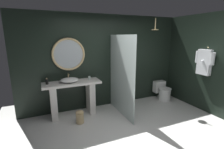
{
  "coord_description": "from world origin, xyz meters",
  "views": [
    {
      "loc": [
        -1.71,
        -2.48,
        2.02
      ],
      "look_at": [
        -0.22,
        0.93,
        1.15
      ],
      "focal_mm": 26.41,
      "sensor_mm": 36.0,
      "label": 1
    }
  ],
  "objects_px": {
    "soap_dispenser": "(47,81)",
    "round_wall_mirror": "(69,54)",
    "tumbler_cup": "(89,78)",
    "hanging_bathrobe": "(204,61)",
    "rain_shower_head": "(155,29)",
    "toilet": "(163,91)",
    "waste_bin": "(80,117)",
    "vessel_sink": "(70,80)"
  },
  "relations": [
    {
      "from": "soap_dispenser",
      "to": "round_wall_mirror",
      "type": "relative_size",
      "value": 0.18
    },
    {
      "from": "tumbler_cup",
      "to": "soap_dispenser",
      "type": "xyz_separation_m",
      "value": [
        -1.05,
        -0.03,
        0.02
      ]
    },
    {
      "from": "tumbler_cup",
      "to": "hanging_bathrobe",
      "type": "distance_m",
      "value": 3.05
    },
    {
      "from": "rain_shower_head",
      "to": "tumbler_cup",
      "type": "bearing_deg",
      "value": 172.44
    },
    {
      "from": "tumbler_cup",
      "to": "soap_dispenser",
      "type": "bearing_deg",
      "value": -178.51
    },
    {
      "from": "hanging_bathrobe",
      "to": "toilet",
      "type": "distance_m",
      "value": 1.57
    },
    {
      "from": "tumbler_cup",
      "to": "hanging_bathrobe",
      "type": "relative_size",
      "value": 0.13
    },
    {
      "from": "hanging_bathrobe",
      "to": "toilet",
      "type": "xyz_separation_m",
      "value": [
        -0.4,
        1.04,
        -1.11
      ]
    },
    {
      "from": "toilet",
      "to": "waste_bin",
      "type": "bearing_deg",
      "value": -171.5
    },
    {
      "from": "rain_shower_head",
      "to": "hanging_bathrobe",
      "type": "xyz_separation_m",
      "value": [
        0.93,
        -0.92,
        -0.84
      ]
    },
    {
      "from": "round_wall_mirror",
      "to": "waste_bin",
      "type": "xyz_separation_m",
      "value": [
        0.06,
        -0.72,
        -1.41
      ]
    },
    {
      "from": "soap_dispenser",
      "to": "round_wall_mirror",
      "type": "xyz_separation_m",
      "value": [
        0.58,
        0.2,
        0.6
      ]
    },
    {
      "from": "soap_dispenser",
      "to": "hanging_bathrobe",
      "type": "relative_size",
      "value": 0.21
    },
    {
      "from": "rain_shower_head",
      "to": "hanging_bathrobe",
      "type": "height_order",
      "value": "rain_shower_head"
    },
    {
      "from": "tumbler_cup",
      "to": "hanging_bathrobe",
      "type": "xyz_separation_m",
      "value": [
        2.79,
        -1.17,
        0.44
      ]
    },
    {
      "from": "waste_bin",
      "to": "round_wall_mirror",
      "type": "bearing_deg",
      "value": 94.71
    },
    {
      "from": "round_wall_mirror",
      "to": "waste_bin",
      "type": "distance_m",
      "value": 1.58
    },
    {
      "from": "toilet",
      "to": "waste_bin",
      "type": "xyz_separation_m",
      "value": [
        -2.8,
        -0.42,
        -0.11
      ]
    },
    {
      "from": "tumbler_cup",
      "to": "soap_dispenser",
      "type": "height_order",
      "value": "soap_dispenser"
    },
    {
      "from": "soap_dispenser",
      "to": "hanging_bathrobe",
      "type": "height_order",
      "value": "hanging_bathrobe"
    },
    {
      "from": "vessel_sink",
      "to": "toilet",
      "type": "height_order",
      "value": "vessel_sink"
    },
    {
      "from": "tumbler_cup",
      "to": "waste_bin",
      "type": "bearing_deg",
      "value": -126.76
    },
    {
      "from": "rain_shower_head",
      "to": "toilet",
      "type": "height_order",
      "value": "rain_shower_head"
    },
    {
      "from": "round_wall_mirror",
      "to": "hanging_bathrobe",
      "type": "bearing_deg",
      "value": -22.4
    },
    {
      "from": "hanging_bathrobe",
      "to": "waste_bin",
      "type": "distance_m",
      "value": 3.48
    },
    {
      "from": "tumbler_cup",
      "to": "hanging_bathrobe",
      "type": "height_order",
      "value": "hanging_bathrobe"
    },
    {
      "from": "vessel_sink",
      "to": "toilet",
      "type": "distance_m",
      "value": 3.0
    },
    {
      "from": "soap_dispenser",
      "to": "rain_shower_head",
      "type": "relative_size",
      "value": 0.47
    },
    {
      "from": "toilet",
      "to": "rain_shower_head",
      "type": "bearing_deg",
      "value": -167.69
    },
    {
      "from": "vessel_sink",
      "to": "tumbler_cup",
      "type": "distance_m",
      "value": 0.53
    },
    {
      "from": "soap_dispenser",
      "to": "round_wall_mirror",
      "type": "distance_m",
      "value": 0.86
    },
    {
      "from": "tumbler_cup",
      "to": "waste_bin",
      "type": "distance_m",
      "value": 1.04
    },
    {
      "from": "toilet",
      "to": "soap_dispenser",
      "type": "bearing_deg",
      "value": 178.28
    },
    {
      "from": "tumbler_cup",
      "to": "round_wall_mirror",
      "type": "xyz_separation_m",
      "value": [
        -0.47,
        0.18,
        0.62
      ]
    },
    {
      "from": "round_wall_mirror",
      "to": "waste_bin",
      "type": "relative_size",
      "value": 2.74
    },
    {
      "from": "round_wall_mirror",
      "to": "soap_dispenser",
      "type": "bearing_deg",
      "value": -160.74
    },
    {
      "from": "vessel_sink",
      "to": "toilet",
      "type": "relative_size",
      "value": 0.78
    },
    {
      "from": "soap_dispenser",
      "to": "hanging_bathrobe",
      "type": "distance_m",
      "value": 4.02
    },
    {
      "from": "hanging_bathrobe",
      "to": "waste_bin",
      "type": "relative_size",
      "value": 2.38
    },
    {
      "from": "vessel_sink",
      "to": "round_wall_mirror",
      "type": "bearing_deg",
      "value": 77.18
    },
    {
      "from": "vessel_sink",
      "to": "waste_bin",
      "type": "bearing_deg",
      "value": -76.67
    },
    {
      "from": "vessel_sink",
      "to": "soap_dispenser",
      "type": "height_order",
      "value": "vessel_sink"
    }
  ]
}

